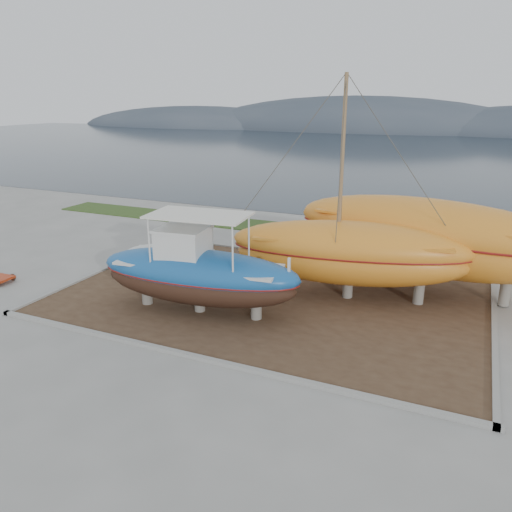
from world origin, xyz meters
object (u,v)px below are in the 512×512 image
at_px(blue_caique, 198,264).
at_px(orange_sailboat, 353,192).
at_px(white_dinghy, 172,258).
at_px(orange_bare_hull, 423,246).

height_order(blue_caique, orange_sailboat, orange_sailboat).
bearing_deg(white_dinghy, orange_bare_hull, -7.82).
bearing_deg(white_dinghy, blue_caique, -65.42).
distance_m(blue_caique, orange_bare_hull, 10.24).
xyz_separation_m(white_dinghy, orange_sailboat, (8.97, 0.24, 3.99)).
relative_size(blue_caique, white_dinghy, 1.86).
bearing_deg(orange_bare_hull, white_dinghy, -156.39).
bearing_deg(orange_sailboat, white_dinghy, 171.20).
relative_size(blue_caique, orange_bare_hull, 0.69).
distance_m(white_dinghy, orange_sailboat, 9.82).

